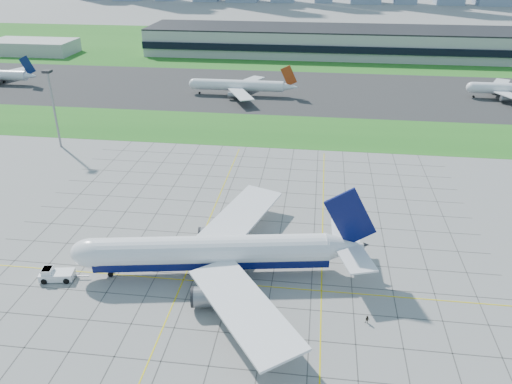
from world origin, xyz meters
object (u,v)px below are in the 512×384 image
crew_near (111,266)px  distant_jet_2 (505,89)px  crew_far (367,320)px  pushback_tug (55,274)px  airliner (214,252)px  light_mast (52,99)px  distant_jet_1 (240,85)px

crew_near → distant_jet_2: distant_jet_2 is taller
crew_far → pushback_tug: bearing=-162.3°
airliner → crew_far: bearing=-29.9°
pushback_tug → crew_far: 62.29m
airliner → pushback_tug: airliner is taller
airliner → crew_near: 22.42m
light_mast → crew_near: size_ratio=13.94×
airliner → distant_jet_1: size_ratio=1.34×
light_mast → pushback_tug: light_mast is taller
pushback_tug → airliner: bearing=1.0°
light_mast → distant_jet_2: 183.59m
pushback_tug → crew_near: size_ratio=5.39×
light_mast → pushback_tug: 79.44m
crew_far → distant_jet_2: size_ratio=0.04×
crew_near → distant_jet_2: size_ratio=0.04×
airliner → distant_jet_1: airliner is taller
airliner → crew_far: size_ratio=38.05×
crew_far → airliner: bearing=-177.9°
airliner → pushback_tug: bearing=-179.0°
light_mast → crew_near: light_mast is taller
light_mast → distant_jet_1: bearing=54.2°
airliner → light_mast: bearing=126.2°
distant_jet_1 → light_mast: bearing=-125.8°
airliner → distant_jet_2: bearing=45.6°
pushback_tug → distant_jet_1: 140.35m
light_mast → distant_jet_1: (49.97, 69.29, -11.69)m
light_mast → crew_far: light_mast is taller
light_mast → crew_near: bearing=-56.1°
airliner → distant_jet_1: bearing=87.2°
pushback_tug → distant_jet_2: distant_jet_2 is taller
light_mast → pushback_tug: size_ratio=2.59×
distant_jet_2 → airliner: bearing=-124.8°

